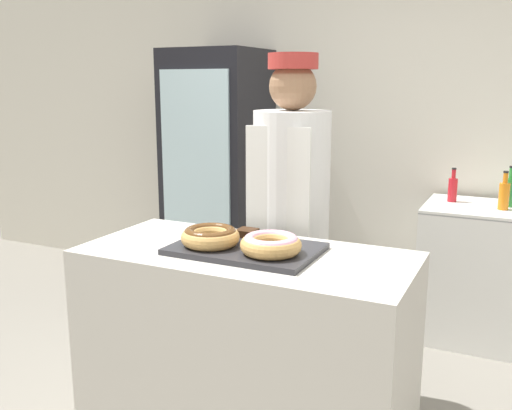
# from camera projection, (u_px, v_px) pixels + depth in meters

# --- Properties ---
(wall_back) EXTENTS (8.00, 0.06, 2.70)m
(wall_back) POSITION_uv_depth(u_px,v_px,m) (376.00, 124.00, 4.17)
(wall_back) COLOR silver
(wall_back) RESTS_ON ground_plane
(display_counter) EXTENTS (1.39, 0.65, 0.95)m
(display_counter) POSITION_uv_depth(u_px,v_px,m) (246.00, 357.00, 2.48)
(display_counter) COLOR beige
(display_counter) RESTS_ON ground_plane
(serving_tray) EXTENTS (0.60, 0.40, 0.02)m
(serving_tray) POSITION_uv_depth(u_px,v_px,m) (246.00, 249.00, 2.38)
(serving_tray) COLOR #2D2D33
(serving_tray) RESTS_ON display_counter
(donut_chocolate_glaze) EXTENTS (0.25, 0.25, 0.08)m
(donut_chocolate_glaze) POSITION_uv_depth(u_px,v_px,m) (210.00, 236.00, 2.38)
(donut_chocolate_glaze) COLOR tan
(donut_chocolate_glaze) RESTS_ON serving_tray
(donut_light_glaze) EXTENTS (0.25, 0.25, 0.08)m
(donut_light_glaze) POSITION_uv_depth(u_px,v_px,m) (271.00, 244.00, 2.26)
(donut_light_glaze) COLOR tan
(donut_light_glaze) RESTS_ON serving_tray
(brownie_back_left) EXTENTS (0.08, 0.08, 0.03)m
(brownie_back_left) POSITION_uv_depth(u_px,v_px,m) (247.00, 233.00, 2.53)
(brownie_back_left) COLOR #382111
(brownie_back_left) RESTS_ON serving_tray
(brownie_back_right) EXTENTS (0.08, 0.08, 0.03)m
(brownie_back_right) POSITION_uv_depth(u_px,v_px,m) (274.00, 236.00, 2.47)
(brownie_back_right) COLOR #382111
(brownie_back_right) RESTS_ON serving_tray
(baker_person) EXTENTS (0.39, 0.39, 1.78)m
(baker_person) POSITION_uv_depth(u_px,v_px,m) (290.00, 222.00, 2.91)
(baker_person) COLOR #4C4C51
(baker_person) RESTS_ON ground_plane
(beverage_fridge) EXTENTS (0.67, 0.67, 1.89)m
(beverage_fridge) POSITION_uv_depth(u_px,v_px,m) (218.00, 176.00, 4.38)
(beverage_fridge) COLOR black
(beverage_fridge) RESTS_ON ground_plane
(chest_freezer) EXTENTS (0.97, 0.61, 0.88)m
(chest_freezer) POSITION_uv_depth(u_px,v_px,m) (500.00, 275.00, 3.63)
(chest_freezer) COLOR white
(chest_freezer) RESTS_ON ground_plane
(bottle_green) EXTENTS (0.06, 0.06, 0.26)m
(bottle_green) POSITION_uv_depth(u_px,v_px,m) (510.00, 191.00, 3.57)
(bottle_green) COLOR #2D8C38
(bottle_green) RESTS_ON chest_freezer
(bottle_orange) EXTENTS (0.06, 0.06, 0.24)m
(bottle_orange) POSITION_uv_depth(u_px,v_px,m) (504.00, 195.00, 3.48)
(bottle_orange) COLOR orange
(bottle_orange) RESTS_ON chest_freezer
(bottle_red) EXTENTS (0.06, 0.06, 0.22)m
(bottle_red) POSITION_uv_depth(u_px,v_px,m) (453.00, 189.00, 3.72)
(bottle_red) COLOR red
(bottle_red) RESTS_ON chest_freezer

